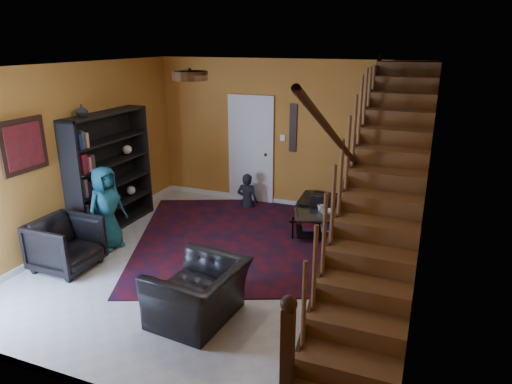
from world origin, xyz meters
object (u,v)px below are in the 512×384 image
Objects in this scene: sofa at (357,208)px; armchair_right at (198,293)px; coffee_table at (327,225)px; bookshelf at (111,174)px; armchair_left at (66,244)px.

sofa is 3.83m from armchair_right.
sofa is 1.68× the size of coffee_table.
coffee_table is at bearing 14.05° from bookshelf.
armchair_left is 2.37m from armchair_right.
coffee_table is (3.20, 2.41, -0.14)m from armchair_left.
coffee_table is at bearing 63.06° from sofa.
sofa is (3.90, 1.70, -0.67)m from bookshelf.
armchair_right is (2.69, -1.93, -0.62)m from bookshelf.
bookshelf is at bearing 14.18° from armchair_left.
armchair_right is 2.95m from coffee_table.
armchair_left is (0.35, -1.52, -0.59)m from bookshelf.
armchair_right is at bearing -35.71° from bookshelf.
armchair_right is 0.87× the size of coffee_table.
sofa is at bearing 66.55° from coffee_table.
armchair_right reaches higher than sofa.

